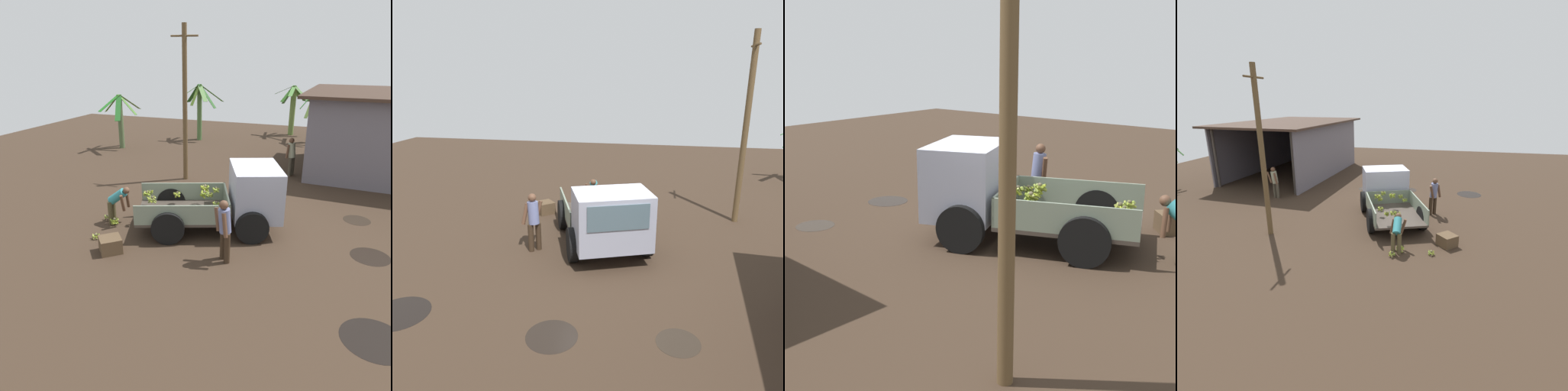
# 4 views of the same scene
# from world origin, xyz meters

# --- Properties ---
(ground) EXTENTS (36.00, 36.00, 0.00)m
(ground) POSITION_xyz_m (0.00, 0.00, 0.00)
(ground) COLOR #38291D
(mud_patch_0) EXTENTS (0.83, 0.83, 0.01)m
(mud_patch_0) POSITION_xyz_m (3.15, 1.72, 0.00)
(mud_patch_0) COLOR #2C231B
(mud_patch_0) RESTS_ON ground
(mud_patch_1) EXTENTS (1.00, 1.00, 0.01)m
(mud_patch_1) POSITION_xyz_m (3.42, -0.64, 0.00)
(mud_patch_1) COLOR black
(mud_patch_1) RESTS_ON ground
(mud_patch_2) EXTENTS (1.25, 1.25, 0.01)m
(mud_patch_2) POSITION_xyz_m (3.31, -3.96, 0.00)
(mud_patch_2) COLOR black
(mud_patch_2) RESTS_ON ground
(cargo_truck) EXTENTS (4.56, 3.29, 1.93)m
(cargo_truck) POSITION_xyz_m (-0.26, -0.09, 1.02)
(cargo_truck) COLOR #413830
(cargo_truck) RESTS_ON ground
(utility_pole) EXTENTS (1.09, 0.19, 6.03)m
(utility_pole) POSITION_xyz_m (-3.53, 3.80, 3.08)
(utility_pole) COLOR brown
(utility_pole) RESTS_ON ground
(person_foreground_visitor) EXTENTS (0.57, 0.57, 1.66)m
(person_foreground_visitor) POSITION_xyz_m (-0.13, -2.16, 0.92)
(person_foreground_visitor) COLOR #342518
(person_foreground_visitor) RESTS_ON ground
(person_worker_loading) EXTENTS (0.73, 0.57, 1.23)m
(person_worker_loading) POSITION_xyz_m (-3.84, -1.09, 0.73)
(person_worker_loading) COLOR #4D4429
(person_worker_loading) RESTS_ON ground
(banana_bunch_on_ground_0) EXTENTS (0.23, 0.24, 0.16)m
(banana_bunch_on_ground_0) POSITION_xyz_m (-3.90, -2.24, 0.09)
(banana_bunch_on_ground_0) COLOR brown
(banana_bunch_on_ground_0) RESTS_ON ground
(banana_bunch_on_ground_1) EXTENTS (0.28, 0.28, 0.23)m
(banana_bunch_on_ground_1) POSITION_xyz_m (-3.91, -1.21, 0.12)
(banana_bunch_on_ground_1) COLOR brown
(banana_bunch_on_ground_1) RESTS_ON ground
(banana_bunch_on_ground_2) EXTENTS (0.25, 0.24, 0.19)m
(banana_bunch_on_ground_2) POSITION_xyz_m (-4.30, -1.00, 0.11)
(banana_bunch_on_ground_2) COLOR #453E2C
(banana_bunch_on_ground_2) RESTS_ON ground
(wooden_crate_0) EXTENTS (0.78, 0.78, 0.41)m
(wooden_crate_0) POSITION_xyz_m (-3.09, -2.75, 0.21)
(wooden_crate_0) COLOR brown
(wooden_crate_0) RESTS_ON ground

